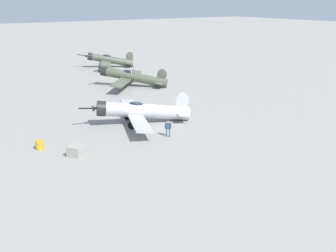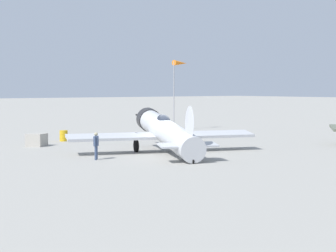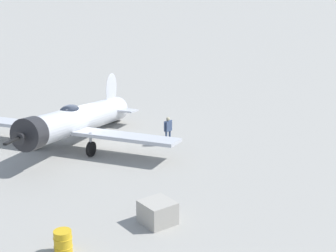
{
  "view_description": "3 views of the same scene",
  "coord_description": "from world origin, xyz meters",
  "px_view_note": "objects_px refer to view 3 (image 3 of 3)",
  "views": [
    {
      "loc": [
        34.77,
        -20.06,
        12.86
      ],
      "look_at": [
        5.01,
        -0.37,
        1.1
      ],
      "focal_mm": 41.18,
      "sensor_mm": 36.0,
      "label": 1
    },
    {
      "loc": [
        20.91,
        27.75,
        4.18
      ],
      "look_at": [
        -0.0,
        0.0,
        1.8
      ],
      "focal_mm": 58.72,
      "sensor_mm": 36.0,
      "label": 2
    },
    {
      "loc": [
        5.22,
        -28.01,
        9.72
      ],
      "look_at": [
        5.01,
        -0.37,
        1.1
      ],
      "focal_mm": 55.52,
      "sensor_mm": 36.0,
      "label": 3
    }
  ],
  "objects_px": {
    "airplane_foreground": "(75,121)",
    "ground_crew_mechanic": "(168,128)",
    "equipment_crate": "(158,212)",
    "fuel_drum": "(63,242)"
  },
  "relations": [
    {
      "from": "airplane_foreground",
      "to": "fuel_drum",
      "type": "distance_m",
      "value": 11.57
    },
    {
      "from": "equipment_crate",
      "to": "fuel_drum",
      "type": "relative_size",
      "value": 1.97
    },
    {
      "from": "fuel_drum",
      "to": "ground_crew_mechanic",
      "type": "bearing_deg",
      "value": 72.69
    },
    {
      "from": "airplane_foreground",
      "to": "ground_crew_mechanic",
      "type": "height_order",
      "value": "airplane_foreground"
    },
    {
      "from": "airplane_foreground",
      "to": "ground_crew_mechanic",
      "type": "distance_m",
      "value": 5.2
    },
    {
      "from": "airplane_foreground",
      "to": "fuel_drum",
      "type": "height_order",
      "value": "airplane_foreground"
    },
    {
      "from": "airplane_foreground",
      "to": "fuel_drum",
      "type": "relative_size",
      "value": 14.33
    },
    {
      "from": "ground_crew_mechanic",
      "to": "equipment_crate",
      "type": "xyz_separation_m",
      "value": [
        -0.34,
        -9.29,
        -0.52
      ]
    },
    {
      "from": "airplane_foreground",
      "to": "ground_crew_mechanic",
      "type": "xyz_separation_m",
      "value": [
        5.19,
        0.11,
        -0.42
      ]
    },
    {
      "from": "equipment_crate",
      "to": "ground_crew_mechanic",
      "type": "bearing_deg",
      "value": 87.92
    }
  ]
}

